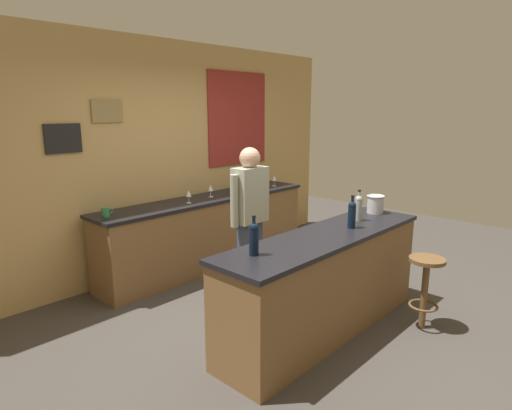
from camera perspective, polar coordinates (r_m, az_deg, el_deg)
name	(u,v)px	position (r m, az deg, el deg)	size (l,w,h in m)	color
ground_plane	(289,316)	(4.42, 4.36, -14.31)	(10.00, 10.00, 0.00)	#423D38
back_wall	(164,157)	(5.49, -12.02, 6.23)	(6.00, 0.09, 2.80)	tan
bar_counter	(325,283)	(4.01, 8.99, -10.07)	(2.37, 0.60, 0.92)	brown
side_counter	(209,232)	(5.60, -6.19, -3.50)	(3.05, 0.56, 0.90)	brown
bartender	(250,214)	(4.44, -0.79, -1.24)	(0.52, 0.21, 1.62)	#384766
bar_stool	(425,281)	(4.30, 21.33, -9.27)	(0.32, 0.32, 0.68)	brown
wine_bottle_a	(254,238)	(3.24, -0.28, -4.29)	(0.07, 0.07, 0.31)	black
wine_bottle_b	(352,214)	(4.06, 12.46, -1.10)	(0.07, 0.07, 0.31)	black
wine_bottle_c	(359,207)	(4.35, 13.30, -0.25)	(0.07, 0.07, 0.31)	#999E99
ice_bucket	(375,204)	(4.72, 15.38, 0.16)	(0.19, 0.19, 0.19)	#B7BABF
wine_glass_a	(188,194)	(5.18, -8.85, 1.45)	(0.07, 0.07, 0.16)	silver
wine_glass_b	(210,188)	(5.50, -6.00, 2.18)	(0.07, 0.07, 0.16)	silver
wine_glass_c	(232,184)	(5.77, -3.12, 2.72)	(0.07, 0.07, 0.16)	silver
wine_glass_d	(245,181)	(6.03, -1.48, 3.17)	(0.07, 0.07, 0.16)	silver
wine_glass_e	(274,178)	(6.25, 2.40, 3.50)	(0.07, 0.07, 0.16)	silver
coffee_mug	(106,212)	(4.75, -19.11, -0.87)	(0.13, 0.08, 0.09)	#338C4C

